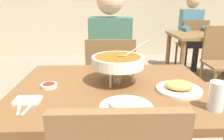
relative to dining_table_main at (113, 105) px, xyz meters
name	(u,v)px	position (x,y,z in m)	size (l,w,h in m)	color
dining_table_main	(113,105)	(0.00, 0.00, 0.00)	(1.11, 0.85, 0.74)	brown
chair_diner_main	(110,80)	(0.00, 0.71, -0.11)	(0.44, 0.44, 0.90)	brown
diner_main	(110,54)	(0.00, 0.75, 0.13)	(0.40, 0.45, 1.31)	#2D2D38
curry_bowl	(118,62)	(0.03, 0.06, 0.25)	(0.33, 0.30, 0.26)	silver
rice_plate	(126,105)	(0.05, -0.27, 0.14)	(0.24, 0.24, 0.06)	white
appetizer_plate	(179,87)	(0.35, -0.07, 0.14)	(0.24, 0.24, 0.06)	white
sauce_dish	(49,85)	(-0.36, 0.00, 0.13)	(0.09, 0.09, 0.02)	white
napkin_folded	(28,100)	(-0.41, -0.18, 0.13)	(0.12, 0.08, 0.02)	white
fork_utensil	(19,106)	(-0.43, -0.23, 0.12)	(0.01, 0.17, 0.01)	silver
spoon_utensil	(31,106)	(-0.38, -0.23, 0.12)	(0.01, 0.17, 0.01)	silver
drink_glass	(216,97)	(0.44, -0.28, 0.18)	(0.07, 0.07, 0.13)	silver
dining_table_far	(204,42)	(1.46, 2.03, -0.01)	(1.00, 0.80, 0.74)	brown
chair_bg_left	(192,42)	(1.50, 2.57, -0.11)	(0.48, 0.48, 0.90)	brown
chair_bg_right	(221,57)	(1.46, 1.50, -0.11)	(0.45, 0.45, 0.90)	brown
patron_bg_left	(191,29)	(1.44, 2.56, 0.13)	(0.40, 0.45, 1.31)	#2D2D38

